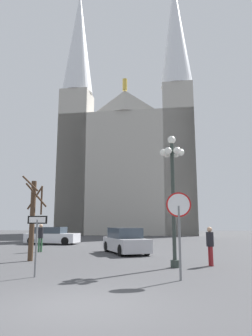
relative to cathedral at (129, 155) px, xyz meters
name	(u,v)px	position (x,y,z in m)	size (l,w,h in m)	color
ground_plane	(77,306)	(1.41, -39.76, -12.27)	(120.00, 120.00, 0.00)	#424244
cathedral	(129,155)	(0.00, 0.00, 0.00)	(20.81, 13.67, 40.54)	#ADA89E
stop_sign	(179,217)	(4.04, -36.53, -10.25)	(0.83, 0.15, 2.85)	slate
one_way_arrow_sign	(37,236)	(-0.88, -36.29, -10.89)	(0.73, 0.09, 2.07)	slate
street_lamp	(173,178)	(4.10, -33.70, -8.53)	(1.07, 0.97, 5.62)	#2D3833
bare_tree	(33,216)	(-2.68, -32.05, -10.14)	(1.24, 1.32, 4.12)	#473323
parked_car_near_silver	(125,241)	(1.62, -28.14, -11.57)	(3.19, 4.35, 1.50)	#B7B7BC
parked_car_far_white	(52,236)	(-5.19, -20.96, -11.59)	(4.61, 2.31, 1.42)	silver
pedestrian_walking	(41,235)	(-3.76, -27.76, -11.22)	(0.32, 0.32, 1.72)	#33663F
pedestrian_standing	(210,242)	(5.68, -33.13, -11.27)	(0.32, 0.32, 1.65)	maroon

